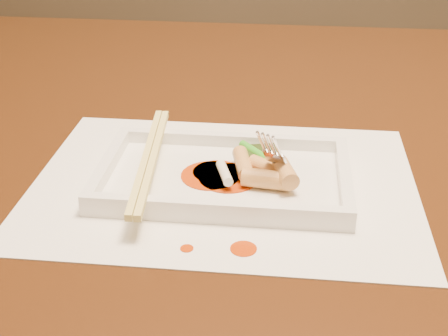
# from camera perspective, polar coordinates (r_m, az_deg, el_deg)

# --- Properties ---
(table) EXTENTS (1.40, 0.90, 0.75)m
(table) POSITION_cam_1_polar(r_m,az_deg,el_deg) (0.85, 7.10, -1.96)
(table) COLOR black
(table) RESTS_ON ground
(placemat) EXTENTS (0.40, 0.30, 0.00)m
(placemat) POSITION_cam_1_polar(r_m,az_deg,el_deg) (0.66, -0.00, -1.44)
(placemat) COLOR white
(placemat) RESTS_ON table
(sauce_splatter_a) EXTENTS (0.02, 0.02, 0.00)m
(sauce_splatter_a) POSITION_cam_1_polar(r_m,az_deg,el_deg) (0.56, 1.80, -7.38)
(sauce_splatter_a) COLOR #BC3705
(sauce_splatter_a) RESTS_ON placemat
(sauce_splatter_b) EXTENTS (0.01, 0.01, 0.00)m
(sauce_splatter_b) POSITION_cam_1_polar(r_m,az_deg,el_deg) (0.56, -3.42, -7.35)
(sauce_splatter_b) COLOR #BC3705
(sauce_splatter_b) RESTS_ON placemat
(plate_base) EXTENTS (0.26, 0.16, 0.01)m
(plate_base) POSITION_cam_1_polar(r_m,az_deg,el_deg) (0.65, 0.00, -1.08)
(plate_base) COLOR white
(plate_base) RESTS_ON placemat
(plate_rim_far) EXTENTS (0.26, 0.01, 0.01)m
(plate_rim_far) POSITION_cam_1_polar(r_m,az_deg,el_deg) (0.71, 0.65, 2.60)
(plate_rim_far) COLOR white
(plate_rim_far) RESTS_ON plate_base
(plate_rim_near) EXTENTS (0.26, 0.01, 0.01)m
(plate_rim_near) POSITION_cam_1_polar(r_m,az_deg,el_deg) (0.58, -0.79, -3.70)
(plate_rim_near) COLOR white
(plate_rim_near) RESTS_ON plate_base
(plate_rim_left) EXTENTS (0.01, 0.14, 0.01)m
(plate_rim_left) POSITION_cam_1_polar(r_m,az_deg,el_deg) (0.67, -10.59, 0.32)
(plate_rim_left) COLOR white
(plate_rim_left) RESTS_ON plate_base
(plate_rim_right) EXTENTS (0.01, 0.14, 0.01)m
(plate_rim_right) POSITION_cam_1_polar(r_m,az_deg,el_deg) (0.65, 10.97, -0.80)
(plate_rim_right) COLOR white
(plate_rim_right) RESTS_ON plate_base
(veg_piece) EXTENTS (0.04, 0.04, 0.01)m
(veg_piece) POSITION_cam_1_polar(r_m,az_deg,el_deg) (0.68, 3.30, 1.26)
(veg_piece) COLOR black
(veg_piece) RESTS_ON plate_base
(scallion_white) EXTENTS (0.02, 0.04, 0.01)m
(scallion_white) POSITION_cam_1_polar(r_m,az_deg,el_deg) (0.63, 0.04, -0.45)
(scallion_white) COLOR #EAEACC
(scallion_white) RESTS_ON plate_base
(scallion_green) EXTENTS (0.06, 0.07, 0.01)m
(scallion_green) POSITION_cam_1_polar(r_m,az_deg,el_deg) (0.66, 3.82, 0.86)
(scallion_green) COLOR #299418
(scallion_green) RESTS_ON plate_base
(chopstick_a) EXTENTS (0.03, 0.23, 0.01)m
(chopstick_a) POSITION_cam_1_polar(r_m,az_deg,el_deg) (0.66, -7.14, 0.95)
(chopstick_a) COLOR #E3D571
(chopstick_a) RESTS_ON plate_rim_near
(chopstick_b) EXTENTS (0.03, 0.23, 0.01)m
(chopstick_b) POSITION_cam_1_polar(r_m,az_deg,el_deg) (0.65, -6.46, 0.91)
(chopstick_b) COLOR #E3D571
(chopstick_b) RESTS_ON plate_rim_near
(fork) EXTENTS (0.09, 0.10, 0.14)m
(fork) POSITION_cam_1_polar(r_m,az_deg,el_deg) (0.63, 6.53, 5.56)
(fork) COLOR silver
(fork) RESTS_ON plate_base
(sauce_blob_0) EXTENTS (0.06, 0.06, 0.00)m
(sauce_blob_0) POSITION_cam_1_polar(r_m,az_deg,el_deg) (0.65, 0.43, -0.90)
(sauce_blob_0) COLOR #BC3705
(sauce_blob_0) RESTS_ON plate_base
(sauce_blob_1) EXTENTS (0.06, 0.06, 0.00)m
(sauce_blob_1) POSITION_cam_1_polar(r_m,az_deg,el_deg) (0.65, -1.23, -0.68)
(sauce_blob_1) COLOR #BC3705
(sauce_blob_1) RESTS_ON plate_base
(sauce_blob_2) EXTENTS (0.05, 0.05, 0.00)m
(sauce_blob_2) POSITION_cam_1_polar(r_m,az_deg,el_deg) (0.66, -0.62, -0.38)
(sauce_blob_2) COLOR #BC3705
(sauce_blob_2) RESTS_ON plate_base
(rice_cake_0) EXTENTS (0.05, 0.04, 0.02)m
(rice_cake_0) POSITION_cam_1_polar(r_m,az_deg,el_deg) (0.65, 4.14, -0.07)
(rice_cake_0) COLOR tan
(rice_cake_0) RESTS_ON plate_base
(rice_cake_1) EXTENTS (0.03, 0.05, 0.02)m
(rice_cake_1) POSITION_cam_1_polar(r_m,az_deg,el_deg) (0.65, 1.75, 0.41)
(rice_cake_1) COLOR tan
(rice_cake_1) RESTS_ON plate_base
(rice_cake_2) EXTENTS (0.03, 0.05, 0.02)m
(rice_cake_2) POSITION_cam_1_polar(r_m,az_deg,el_deg) (0.63, 5.59, -0.39)
(rice_cake_2) COLOR tan
(rice_cake_2) RESTS_ON plate_base
(rice_cake_3) EXTENTS (0.05, 0.02, 0.02)m
(rice_cake_3) POSITION_cam_1_polar(r_m,az_deg,el_deg) (0.63, 3.81, -1.02)
(rice_cake_3) COLOR tan
(rice_cake_3) RESTS_ON plate_base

